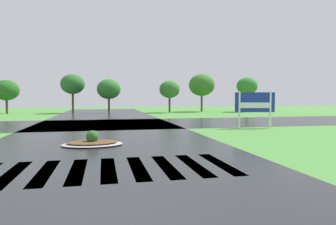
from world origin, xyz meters
TOP-DOWN VIEW (x-y plane):
  - asphalt_roadway at (0.00, 10.00)m, footprint 10.93×80.00m
  - asphalt_cross_road at (0.00, 19.74)m, footprint 90.00×9.84m
  - crosswalk_stripes at (0.00, 4.23)m, footprint 7.65×3.28m
  - estate_billboard at (10.33, 14.40)m, footprint 2.78×0.61m
  - median_island at (-0.62, 8.95)m, footprint 2.72×1.88m
  - background_treeline at (5.40, 37.04)m, footprint 36.02×5.33m

SIDE VIEW (x-z plane):
  - asphalt_roadway at x=0.00m, z-range 0.00..0.01m
  - asphalt_cross_road at x=0.00m, z-range 0.00..0.01m
  - crosswalk_stripes at x=0.00m, z-range 0.00..0.01m
  - median_island at x=-0.62m, z-range -0.20..0.48m
  - estate_billboard at x=10.33m, z-range 0.41..2.98m
  - background_treeline at x=5.40m, z-range 0.79..6.36m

